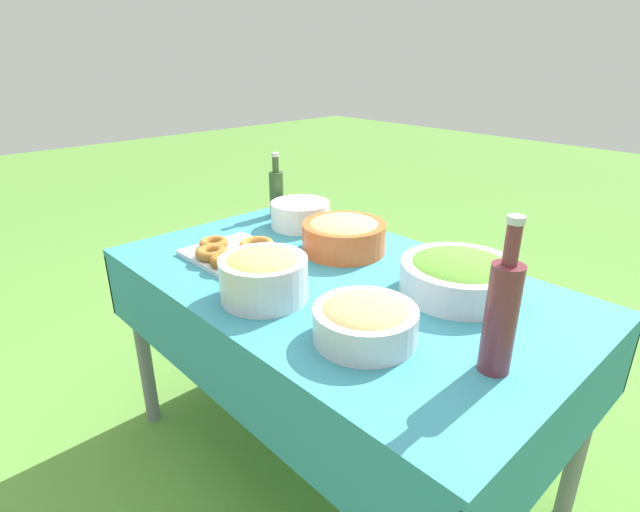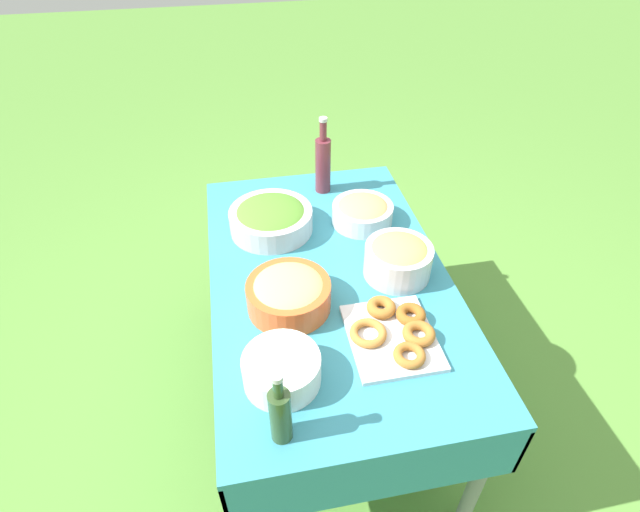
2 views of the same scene
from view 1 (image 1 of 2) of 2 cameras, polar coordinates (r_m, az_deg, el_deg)
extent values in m
plane|color=#568C38|center=(1.90, 1.64, -22.31)|extent=(14.00, 14.00, 0.00)
cube|color=teal|center=(1.49, 1.94, -2.86)|extent=(1.40, 0.84, 0.02)
cube|color=teal|center=(1.83, 11.13, -2.43)|extent=(1.40, 0.01, 0.22)
cube|color=teal|center=(1.33, -11.25, -12.87)|extent=(1.40, 0.01, 0.22)
cube|color=teal|center=(1.25, 26.25, -17.77)|extent=(0.01, 0.84, 0.22)
cube|color=teal|center=(2.05, -11.99, 0.20)|extent=(0.01, 0.84, 0.22)
cylinder|color=slate|center=(1.68, 27.91, -16.85)|extent=(0.05, 0.05, 0.69)
cylinder|color=slate|center=(2.29, -3.12, -3.23)|extent=(0.05, 0.05, 0.69)
cylinder|color=slate|center=(1.97, -19.65, -9.34)|extent=(0.05, 0.05, 0.69)
cylinder|color=silver|center=(1.42, 15.64, -2.48)|extent=(0.33, 0.33, 0.09)
ellipsoid|color=#51892D|center=(1.41, 15.77, -1.33)|extent=(0.29, 0.29, 0.07)
cylinder|color=#E05B28|center=(1.66, 2.73, 2.14)|extent=(0.28, 0.28, 0.10)
ellipsoid|color=tan|center=(1.65, 2.76, 3.30)|extent=(0.24, 0.24, 0.07)
cube|color=silver|center=(1.65, -9.52, 0.11)|extent=(0.31, 0.26, 0.02)
torus|color=#93561E|center=(1.55, -10.79, -0.44)|extent=(0.12, 0.12, 0.03)
torus|color=#B27533|center=(1.67, -7.25, 1.32)|extent=(0.16, 0.16, 0.03)
torus|color=#A36628|center=(1.62, -12.30, 0.36)|extent=(0.14, 0.14, 0.03)
torus|color=#A36628|center=(1.70, -12.02, 1.45)|extent=(0.11, 0.11, 0.03)
torus|color=#A36628|center=(1.56, -7.23, -0.09)|extent=(0.13, 0.13, 0.03)
cylinder|color=white|center=(1.91, -2.25, 3.58)|extent=(0.22, 0.22, 0.01)
cylinder|color=white|center=(1.91, -2.25, 3.92)|extent=(0.22, 0.22, 0.01)
cylinder|color=white|center=(1.91, -2.26, 4.26)|extent=(0.22, 0.22, 0.01)
cylinder|color=white|center=(1.90, -2.26, 4.60)|extent=(0.22, 0.22, 0.01)
cylinder|color=white|center=(1.90, -2.27, 4.95)|extent=(0.22, 0.22, 0.01)
cylinder|color=white|center=(1.89, -2.27, 5.29)|extent=(0.22, 0.22, 0.01)
cylinder|color=white|center=(1.89, -2.28, 5.64)|extent=(0.22, 0.22, 0.01)
cylinder|color=white|center=(1.89, -2.29, 5.99)|extent=(0.22, 0.22, 0.01)
cylinder|color=#2D4723|center=(2.03, -4.99, 7.08)|extent=(0.06, 0.06, 0.18)
cylinder|color=#2D4723|center=(2.00, -5.11, 10.39)|extent=(0.03, 0.03, 0.06)
cylinder|color=#B7B7B7|center=(1.99, -5.15, 11.48)|extent=(0.03, 0.03, 0.01)
cylinder|color=maroon|center=(1.08, 19.93, -6.82)|extent=(0.07, 0.07, 0.24)
cylinder|color=maroon|center=(1.02, 21.13, 1.22)|extent=(0.03, 0.03, 0.08)
cylinder|color=#B7B7B7|center=(1.00, 21.52, 3.87)|extent=(0.03, 0.03, 0.02)
cylinder|color=silver|center=(1.17, 5.17, -7.76)|extent=(0.24, 0.24, 0.08)
ellipsoid|color=tan|center=(1.15, 5.21, -6.64)|extent=(0.21, 0.21, 0.07)
cylinder|color=silver|center=(1.35, -6.44, -2.57)|extent=(0.24, 0.24, 0.12)
ellipsoid|color=#ADCC59|center=(1.33, -6.52, -0.84)|extent=(0.21, 0.21, 0.07)
camera|label=2|loc=(2.63, -16.95, 34.32)|focal=28.00mm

